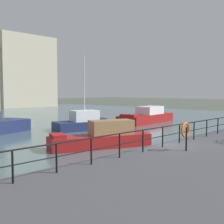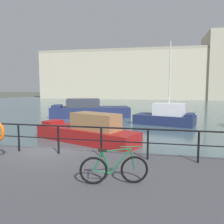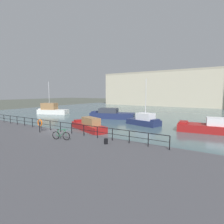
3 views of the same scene
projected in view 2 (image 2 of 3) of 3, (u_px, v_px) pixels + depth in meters
ground_plane at (51, 168)px, 9.69m from camera, size 240.00×240.00×0.00m
water_basin at (135, 107)px, 39.04m from camera, size 80.00×60.00×0.01m
harbor_building at (168, 74)px, 63.65m from camera, size 58.16×13.55×16.77m
moored_harbor_tender at (88, 110)px, 25.76m from camera, size 9.00×5.38×2.01m
moored_green_narrowboat at (166, 116)px, 20.72m from camera, size 5.60×3.67×7.19m
moored_small_launch at (87, 131)px, 14.18m from camera, size 7.03×4.30×1.80m
quay_railing at (38, 133)px, 8.80m from camera, size 24.66×0.07×1.08m
parked_bicycle at (114, 169)px, 5.99m from camera, size 1.72×0.54×0.98m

